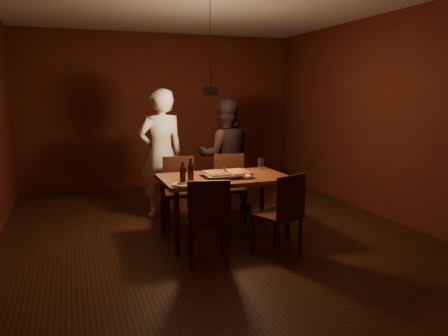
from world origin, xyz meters
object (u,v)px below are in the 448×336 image
object	(u,v)px
plate_slice	(184,184)
pendant_lamp	(210,90)
dining_table	(224,182)
chair_far_left	(180,184)
pizza_tray	(226,175)
chair_near_right	(283,207)
beer_bottle_a	(183,173)
chair_far_right	(230,180)
diner_dark	(225,155)
chair_near_left	(208,214)
beer_bottle_b	(191,171)
diner_white	(161,154)

from	to	relation	value
plate_slice	pendant_lamp	bearing A→B (deg)	49.09
dining_table	chair_far_left	bearing A→B (deg)	116.62
pizza_tray	pendant_lamp	xyz separation A→B (m)	(-0.11, 0.27, 0.99)
chair_near_right	beer_bottle_a	bearing A→B (deg)	129.41
plate_slice	chair_far_right	bearing A→B (deg)	49.14
chair_near_right	diner_dark	xyz separation A→B (m)	(0.04, 1.94, 0.29)
chair_near_left	beer_bottle_a	world-z (taller)	beer_bottle_a
chair_near_left	diner_dark	size ratio (longest dim) A/B	0.30
beer_bottle_b	diner_dark	bearing A→B (deg)	56.51
diner_white	diner_dark	xyz separation A→B (m)	(0.93, -0.05, -0.06)
pizza_tray	plate_slice	xyz separation A→B (m)	(-0.59, -0.29, -0.01)
diner_white	beer_bottle_b	bearing A→B (deg)	82.38
chair_far_left	chair_near_right	world-z (taller)	same
plate_slice	beer_bottle_a	bearing A→B (deg)	87.10
chair_near_right	pizza_tray	xyz separation A→B (m)	(-0.36, 0.77, 0.24)
beer_bottle_b	diner_white	xyz separation A→B (m)	(-0.05, 1.39, 0.01)
chair_far_right	chair_near_left	distance (m)	1.71
dining_table	diner_dark	distance (m)	1.22
chair_near_left	pendant_lamp	distance (m)	1.62
pendant_lamp	chair_far_left	bearing A→B (deg)	118.87
beer_bottle_b	diner_dark	xyz separation A→B (m)	(0.88, 1.34, -0.05)
chair_near_left	chair_near_right	distance (m)	0.82
beer_bottle_a	diner_white	distance (m)	1.46
pizza_tray	beer_bottle_a	world-z (taller)	beer_bottle_a
dining_table	diner_white	distance (m)	1.31
chair_near_left	diner_dark	world-z (taller)	diner_dark
diner_dark	pendant_lamp	distance (m)	1.40
beer_bottle_b	pizza_tray	bearing A→B (deg)	18.94
pizza_tray	diner_dark	world-z (taller)	diner_dark
pizza_tray	beer_bottle_b	size ratio (longest dim) A/B	2.12
dining_table	diner_dark	xyz separation A→B (m)	(0.42, 1.13, 0.15)
chair_far_right	chair_near_right	world-z (taller)	same
pizza_tray	beer_bottle_a	bearing A→B (deg)	-159.35
chair_far_right	plate_slice	xyz separation A→B (m)	(-0.92, -1.07, 0.22)
diner_white	chair_near_left	bearing A→B (deg)	82.33
dining_table	pendant_lamp	size ratio (longest dim) A/B	1.36
dining_table	beer_bottle_b	bearing A→B (deg)	-156.41
chair_far_right	beer_bottle_a	xyz separation A→B (m)	(-0.92, -1.02, 0.33)
chair_far_right	diner_white	xyz separation A→B (m)	(-0.86, 0.44, 0.36)
dining_table	chair_far_right	xyz separation A→B (m)	(0.35, 0.74, -0.14)
chair_far_left	chair_near_left	size ratio (longest dim) A/B	0.97
chair_near_left	plate_slice	size ratio (longest dim) A/B	1.94
chair_far_right	chair_near_right	size ratio (longest dim) A/B	0.93
pendant_lamp	pizza_tray	bearing A→B (deg)	-68.49
beer_bottle_b	diner_dark	distance (m)	1.60
beer_bottle_a	pendant_lamp	distance (m)	1.13
dining_table	beer_bottle_a	bearing A→B (deg)	-154.22
plate_slice	chair_near_right	bearing A→B (deg)	-26.36
chair_far_right	dining_table	bearing A→B (deg)	78.15
chair_far_right	diner_white	size ratio (longest dim) A/B	0.28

